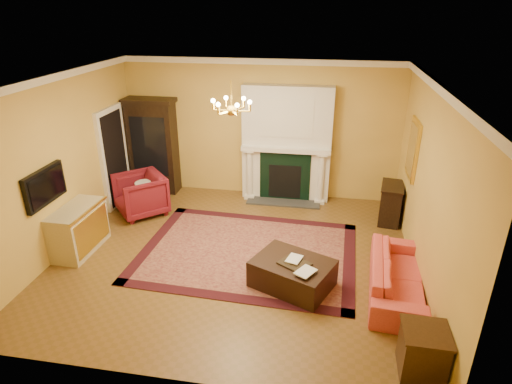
% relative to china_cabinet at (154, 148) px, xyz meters
% --- Properties ---
extents(floor, '(6.00, 5.50, 0.02)m').
position_rel_china_cabinet_xyz_m(floor, '(2.40, -2.49, -1.04)').
color(floor, brown).
rests_on(floor, ground).
extents(ceiling, '(6.00, 5.50, 0.02)m').
position_rel_china_cabinet_xyz_m(ceiling, '(2.40, -2.49, 1.98)').
color(ceiling, silver).
rests_on(ceiling, wall_back).
extents(wall_back, '(6.00, 0.02, 3.00)m').
position_rel_china_cabinet_xyz_m(wall_back, '(2.40, 0.27, 0.47)').
color(wall_back, gold).
rests_on(wall_back, floor).
extents(wall_front, '(6.00, 0.02, 3.00)m').
position_rel_china_cabinet_xyz_m(wall_front, '(2.40, -5.25, 0.47)').
color(wall_front, gold).
rests_on(wall_front, floor).
extents(wall_left, '(0.02, 5.50, 3.00)m').
position_rel_china_cabinet_xyz_m(wall_left, '(-0.61, -2.49, 0.47)').
color(wall_left, gold).
rests_on(wall_left, floor).
extents(wall_right, '(0.02, 5.50, 3.00)m').
position_rel_china_cabinet_xyz_m(wall_right, '(5.41, -2.49, 0.47)').
color(wall_right, gold).
rests_on(wall_right, floor).
extents(fireplace, '(1.90, 0.70, 2.50)m').
position_rel_china_cabinet_xyz_m(fireplace, '(3.00, 0.08, 0.17)').
color(fireplace, silver).
rests_on(fireplace, wall_back).
extents(crown_molding, '(6.00, 5.50, 0.12)m').
position_rel_china_cabinet_xyz_m(crown_molding, '(2.40, -1.53, 1.91)').
color(crown_molding, white).
rests_on(crown_molding, ceiling).
extents(doorway, '(0.08, 1.05, 2.10)m').
position_rel_china_cabinet_xyz_m(doorway, '(-0.55, -0.79, 0.02)').
color(doorway, silver).
rests_on(doorway, wall_left).
extents(tv_panel, '(0.09, 0.95, 0.58)m').
position_rel_china_cabinet_xyz_m(tv_panel, '(-0.55, -3.09, 0.32)').
color(tv_panel, black).
rests_on(tv_panel, wall_left).
extents(gilt_mirror, '(0.06, 0.76, 1.05)m').
position_rel_china_cabinet_xyz_m(gilt_mirror, '(5.37, -1.09, 0.62)').
color(gilt_mirror, gold).
rests_on(gilt_mirror, wall_right).
extents(chandelier, '(0.63, 0.55, 0.53)m').
position_rel_china_cabinet_xyz_m(chandelier, '(2.40, -2.49, 1.58)').
color(chandelier, gold).
rests_on(chandelier, ceiling).
extents(oriental_rug, '(3.84, 2.95, 0.01)m').
position_rel_china_cabinet_xyz_m(oriental_rug, '(2.60, -2.35, -1.02)').
color(oriental_rug, '#490F19').
rests_on(oriental_rug, floor).
extents(china_cabinet, '(1.03, 0.47, 2.05)m').
position_rel_china_cabinet_xyz_m(china_cabinet, '(0.00, 0.00, 0.00)').
color(china_cabinet, black).
rests_on(china_cabinet, floor).
extents(wingback_armchair, '(1.24, 1.25, 0.94)m').
position_rel_china_cabinet_xyz_m(wingback_armchair, '(0.15, -1.22, -0.56)').
color(wingback_armchair, maroon).
rests_on(wingback_armchair, floor).
extents(pedestal_table, '(0.39, 0.39, 0.69)m').
position_rel_china_cabinet_xyz_m(pedestal_table, '(0.25, -1.19, -0.62)').
color(pedestal_table, black).
rests_on(pedestal_table, floor).
extents(commode, '(0.54, 1.11, 0.82)m').
position_rel_china_cabinet_xyz_m(commode, '(-0.33, -2.76, -0.62)').
color(commode, beige).
rests_on(commode, floor).
extents(coral_sofa, '(0.74, 2.00, 0.76)m').
position_rel_china_cabinet_xyz_m(coral_sofa, '(5.02, -3.08, -0.64)').
color(coral_sofa, '#DA4A45').
rests_on(coral_sofa, floor).
extents(end_table, '(0.51, 0.51, 0.58)m').
position_rel_china_cabinet_xyz_m(end_table, '(5.12, -4.62, -0.74)').
color(end_table, '#36200E').
rests_on(end_table, floor).
extents(console_table, '(0.49, 0.73, 0.76)m').
position_rel_china_cabinet_xyz_m(console_table, '(5.18, -0.72, -0.65)').
color(console_table, black).
rests_on(console_table, floor).
extents(leather_ottoman, '(1.39, 1.23, 0.43)m').
position_rel_china_cabinet_xyz_m(leather_ottoman, '(3.46, -3.19, -0.80)').
color(leather_ottoman, black).
rests_on(leather_ottoman, oriental_rug).
extents(ottoman_tray, '(0.55, 0.51, 0.03)m').
position_rel_china_cabinet_xyz_m(ottoman_tray, '(3.50, -3.27, -0.57)').
color(ottoman_tray, black).
rests_on(ottoman_tray, leather_ottoman).
extents(book_a, '(0.21, 0.08, 0.28)m').
position_rel_china_cabinet_xyz_m(book_a, '(3.38, -3.16, -0.41)').
color(book_a, gray).
rests_on(book_a, ottoman_tray).
extents(book_b, '(0.20, 0.14, 0.31)m').
position_rel_china_cabinet_xyz_m(book_b, '(3.58, -3.44, -0.40)').
color(book_b, gray).
rests_on(book_b, ottoman_tray).
extents(topiary_left, '(0.14, 0.14, 0.38)m').
position_rel_china_cabinet_xyz_m(topiary_left, '(2.31, 0.04, 0.41)').
color(topiary_left, tan).
rests_on(topiary_left, fireplace).
extents(topiary_right, '(0.17, 0.17, 0.47)m').
position_rel_china_cabinet_xyz_m(topiary_right, '(3.52, 0.04, 0.46)').
color(topiary_right, tan).
rests_on(topiary_right, fireplace).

